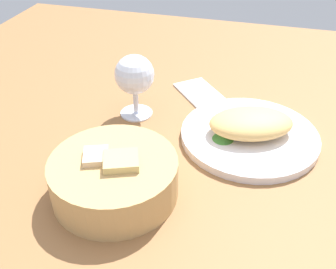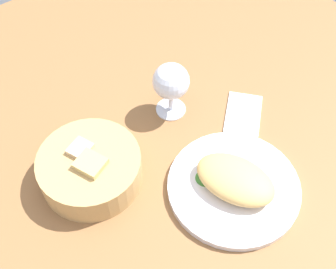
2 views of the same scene
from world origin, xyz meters
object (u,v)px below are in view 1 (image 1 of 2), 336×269
Objects in this scene: folded_napkin at (199,92)px; bread_basket at (114,177)px; plate at (249,136)px; wine_glass_near at (135,77)px.

bread_basket is at bearing -50.92° from folded_napkin.
wine_glass_near reaches higher than plate.
wine_glass_near is 16.82cm from folded_napkin.
plate is 2.18× the size of folded_napkin.
plate is at bearing 173.37° from wine_glass_near.
bread_basket is 1.69× the size of folded_napkin.
bread_basket is (17.64, 19.09, 2.46)cm from plate.
wine_glass_near reaches higher than folded_napkin.
bread_basket is 33.37cm from folded_napkin.
folded_napkin is (-5.83, -32.74, -2.76)cm from bread_basket.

